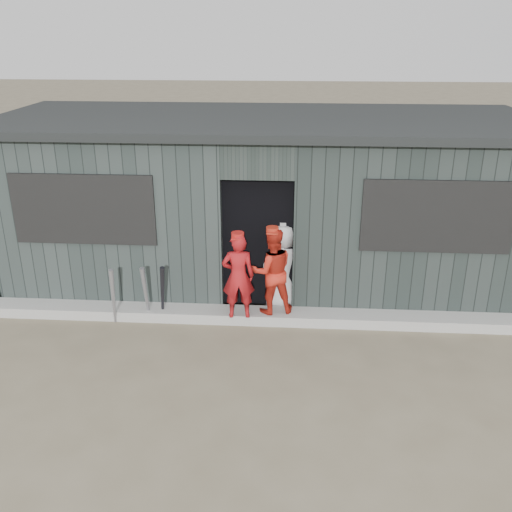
# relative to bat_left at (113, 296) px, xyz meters

# --- Properties ---
(ground) EXTENTS (80.00, 80.00, 0.00)m
(ground) POSITION_rel_bat_left_xyz_m (1.97, -1.58, -0.43)
(ground) COLOR brown
(ground) RESTS_ON ground
(curb) EXTENTS (8.00, 0.36, 0.15)m
(curb) POSITION_rel_bat_left_xyz_m (1.97, 0.24, -0.36)
(curb) COLOR gray
(curb) RESTS_ON ground
(bat_left) EXTENTS (0.14, 0.21, 0.86)m
(bat_left) POSITION_rel_bat_left_xyz_m (0.00, 0.00, 0.00)
(bat_left) COLOR gray
(bat_left) RESTS_ON ground
(bat_mid) EXTENTS (0.09, 0.21, 0.85)m
(bat_mid) POSITION_rel_bat_left_xyz_m (0.43, 0.12, -0.00)
(bat_mid) COLOR gray
(bat_mid) RESTS_ON ground
(bat_right) EXTENTS (0.17, 0.26, 0.86)m
(bat_right) POSITION_rel_bat_left_xyz_m (0.65, 0.16, -0.00)
(bat_right) COLOR black
(bat_right) RESTS_ON ground
(player_red_left) EXTENTS (0.47, 0.34, 1.21)m
(player_red_left) POSITION_rel_bat_left_xyz_m (1.73, 0.07, 0.32)
(player_red_left) COLOR maroon
(player_red_left) RESTS_ON curb
(player_red_right) EXTENTS (0.69, 0.60, 1.23)m
(player_red_right) POSITION_rel_bat_left_xyz_m (2.18, 0.26, 0.34)
(player_red_right) COLOR red
(player_red_right) RESTS_ON curb
(player_grey_back) EXTENTS (0.74, 0.58, 1.34)m
(player_grey_back) POSITION_rel_bat_left_xyz_m (2.32, 0.64, 0.24)
(player_grey_back) COLOR #B8B8B8
(player_grey_back) RESTS_ON ground
(dugout) EXTENTS (8.30, 3.30, 2.62)m
(dugout) POSITION_rel_bat_left_xyz_m (1.97, 1.92, 0.86)
(dugout) COLOR black
(dugout) RESTS_ON ground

